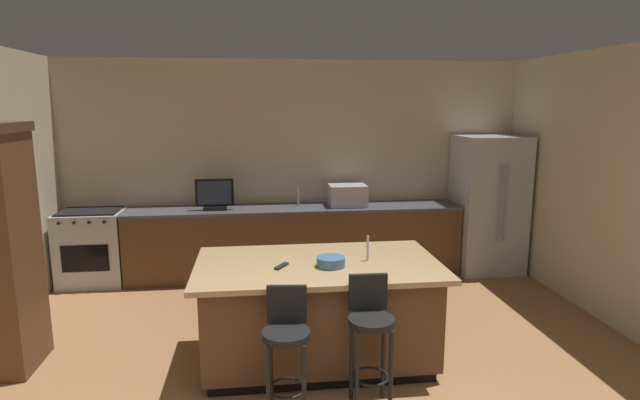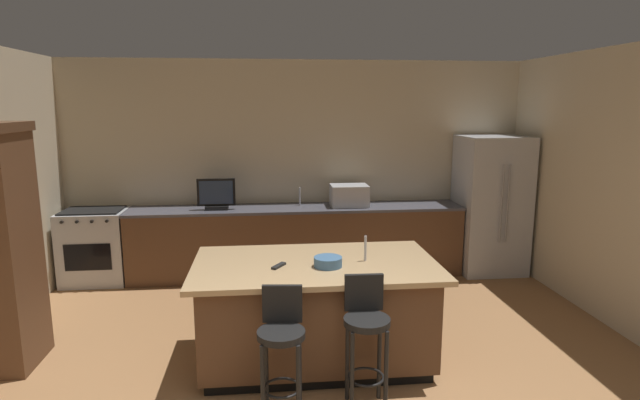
# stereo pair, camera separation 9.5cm
# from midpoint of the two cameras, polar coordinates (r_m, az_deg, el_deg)

# --- Properties ---
(wall_back) EXTENTS (6.56, 0.12, 2.80)m
(wall_back) POSITION_cam_midpoint_polar(r_m,az_deg,el_deg) (6.93, -3.15, 3.75)
(wall_back) COLOR beige
(wall_back) RESTS_ON ground_plane
(wall_right) EXTENTS (0.12, 4.93, 2.80)m
(wall_right) POSITION_cam_midpoint_polar(r_m,az_deg,el_deg) (5.87, 30.22, 1.05)
(wall_right) COLOR beige
(wall_right) RESTS_ON ground_plane
(counter_back) EXTENTS (4.30, 0.62, 0.92)m
(counter_back) POSITION_cam_midpoint_polar(r_m,az_deg,el_deg) (6.74, -3.10, -4.60)
(counter_back) COLOR brown
(counter_back) RESTS_ON ground_plane
(kitchen_island) EXTENTS (2.07, 1.19, 0.90)m
(kitchen_island) POSITION_cam_midpoint_polar(r_m,az_deg,el_deg) (4.54, -0.84, -12.26)
(kitchen_island) COLOR black
(kitchen_island) RESTS_ON ground_plane
(refrigerator) EXTENTS (0.84, 0.79, 1.82)m
(refrigerator) POSITION_cam_midpoint_polar(r_m,az_deg,el_deg) (7.21, 17.80, -0.42)
(refrigerator) COLOR #B7BABF
(refrigerator) RESTS_ON ground_plane
(range_oven) EXTENTS (0.78, 0.63, 0.94)m
(range_oven) POSITION_cam_midpoint_polar(r_m,az_deg,el_deg) (7.05, -24.32, -4.82)
(range_oven) COLOR #B7BABF
(range_oven) RESTS_ON ground_plane
(microwave) EXTENTS (0.48, 0.36, 0.28)m
(microwave) POSITION_cam_midpoint_polar(r_m,az_deg,el_deg) (6.69, 2.68, 0.51)
(microwave) COLOR #B7BABF
(microwave) RESTS_ON counter_back
(tv_monitor) EXTENTS (0.47, 0.16, 0.39)m
(tv_monitor) POSITION_cam_midpoint_polar(r_m,az_deg,el_deg) (6.56, -12.04, 0.48)
(tv_monitor) COLOR black
(tv_monitor) RESTS_ON counter_back
(sink_faucet_back) EXTENTS (0.02, 0.02, 0.24)m
(sink_faucet_back) POSITION_cam_midpoint_polar(r_m,az_deg,el_deg) (6.71, -2.85, 0.39)
(sink_faucet_back) COLOR #B2B2B7
(sink_faucet_back) RESTS_ON counter_back
(sink_faucet_island) EXTENTS (0.02, 0.02, 0.22)m
(sink_faucet_island) POSITION_cam_midpoint_polar(r_m,az_deg,el_deg) (4.42, 4.71, -5.36)
(sink_faucet_island) COLOR #B2B2B7
(sink_faucet_island) RESTS_ON kitchen_island
(bar_stool_left) EXTENTS (0.34, 0.35, 0.95)m
(bar_stool_left) POSITION_cam_midpoint_polar(r_m,az_deg,el_deg) (3.77, -4.49, -15.54)
(bar_stool_left) COLOR black
(bar_stool_left) RESTS_ON ground_plane
(bar_stool_right) EXTENTS (0.34, 0.34, 0.99)m
(bar_stool_right) POSITION_cam_midpoint_polar(r_m,az_deg,el_deg) (3.89, 4.91, -14.27)
(bar_stool_right) COLOR black
(bar_stool_right) RESTS_ON ground_plane
(fruit_bowl) EXTENTS (0.23, 0.23, 0.08)m
(fruit_bowl) POSITION_cam_midpoint_polar(r_m,az_deg,el_deg) (4.27, 0.57, -6.89)
(fruit_bowl) COLOR #3F668C
(fruit_bowl) RESTS_ON kitchen_island
(cell_phone) EXTENTS (0.12, 0.17, 0.01)m
(cell_phone) POSITION_cam_midpoint_polar(r_m,az_deg,el_deg) (4.48, 1.24, -6.52)
(cell_phone) COLOR black
(cell_phone) RESTS_ON kitchen_island
(tv_remote) EXTENTS (0.13, 0.17, 0.02)m
(tv_remote) POSITION_cam_midpoint_polar(r_m,az_deg,el_deg) (4.28, -4.95, -7.33)
(tv_remote) COLOR black
(tv_remote) RESTS_ON kitchen_island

